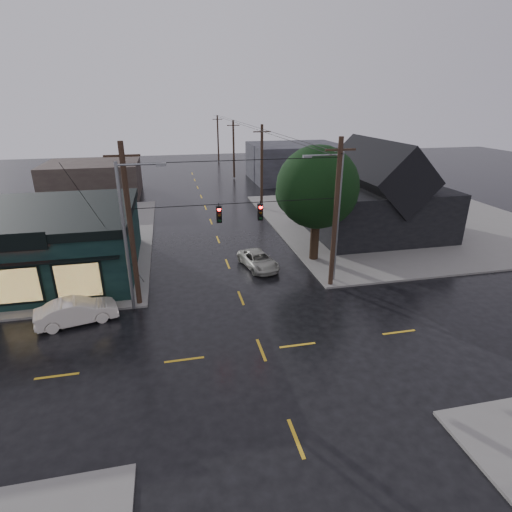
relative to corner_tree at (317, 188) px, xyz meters
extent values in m
plane|color=black|center=(-7.00, -11.33, -5.96)|extent=(160.00, 160.00, 0.00)
cube|color=slate|center=(13.00, 8.67, -5.89)|extent=(28.00, 28.00, 0.15)
cube|color=black|center=(-22.00, 1.67, -3.71)|extent=(16.00, 12.00, 4.20)
cube|color=black|center=(-22.00, 1.67, -1.31)|extent=(16.30, 12.30, 0.60)
cube|color=black|center=(8.00, 5.67, -3.56)|extent=(12.00, 11.00, 4.50)
cylinder|color=black|center=(0.00, 0.00, -3.61)|extent=(0.70, 0.70, 4.41)
sphere|color=black|center=(0.00, 0.00, 0.03)|extent=(6.37, 6.37, 6.37)
cylinder|color=black|center=(-7.00, -4.83, 0.34)|extent=(13.00, 0.04, 0.04)
cube|color=#2F2422|center=(-21.00, 28.67, -3.76)|extent=(12.00, 10.00, 4.40)
cube|color=#29282E|center=(9.00, 33.67, -3.16)|extent=(14.00, 12.00, 5.60)
imported|color=silver|center=(-16.92, -6.33, -5.22)|extent=(4.74, 2.60, 1.48)
imported|color=#A0A094|center=(-4.75, -0.59, -5.35)|extent=(2.91, 4.75, 1.23)
camera|label=1|loc=(-11.03, -28.55, 6.36)|focal=28.00mm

